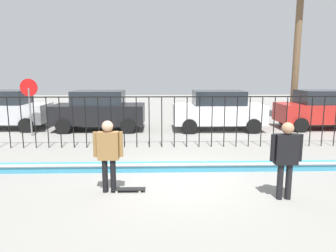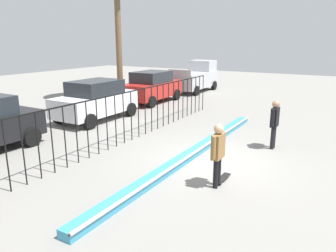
% 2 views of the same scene
% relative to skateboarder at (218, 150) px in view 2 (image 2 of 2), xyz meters
% --- Properties ---
extents(ground_plane, '(60.00, 60.00, 0.00)m').
position_rel_skateboarder_xyz_m(ground_plane, '(1.74, 0.88, -1.02)').
color(ground_plane, gray).
extents(bowl_coping_ledge, '(11.00, 0.40, 0.27)m').
position_rel_skateboarder_xyz_m(bowl_coping_ledge, '(1.74, 1.56, -0.90)').
color(bowl_coping_ledge, teal).
rests_on(bowl_coping_ledge, ground).
extents(perimeter_fence, '(14.04, 0.04, 1.91)m').
position_rel_skateboarder_xyz_m(perimeter_fence, '(1.74, 4.40, 0.14)').
color(perimeter_fence, black).
rests_on(perimeter_fence, ground).
extents(skateboarder, '(0.69, 0.26, 1.70)m').
position_rel_skateboarder_xyz_m(skateboarder, '(0.00, 0.00, 0.00)').
color(skateboarder, black).
rests_on(skateboarder, ground).
extents(skateboard, '(0.80, 0.20, 0.07)m').
position_rel_skateboarder_xyz_m(skateboard, '(0.44, 0.01, -0.96)').
color(skateboard, black).
rests_on(skateboard, ground).
extents(camera_operator, '(0.70, 0.26, 1.73)m').
position_rel_skateboarder_xyz_m(camera_operator, '(3.93, -0.52, 0.02)').
color(camera_operator, black).
rests_on(camera_operator, ground).
extents(parked_car_white, '(4.30, 2.12, 1.90)m').
position_rel_skateboarder_xyz_m(parked_car_white, '(4.01, 7.84, -0.05)').
color(parked_car_white, silver).
rests_on(parked_car_white, ground).
extents(parked_car_red, '(4.30, 2.12, 1.90)m').
position_rel_skateboarder_xyz_m(parked_car_red, '(9.23, 8.08, -0.05)').
color(parked_car_red, '#B2231E').
rests_on(parked_car_red, ground).
extents(pickup_truck, '(4.70, 2.12, 2.24)m').
position_rel_skateboarder_xyz_m(pickup_truck, '(14.70, 7.72, 0.02)').
color(pickup_truck, '#B7B7BC').
rests_on(pickup_truck, ground).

